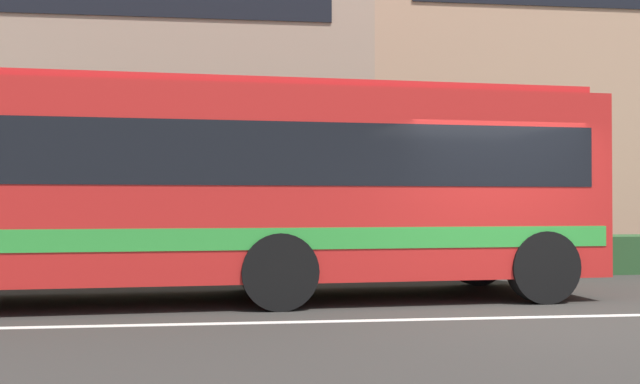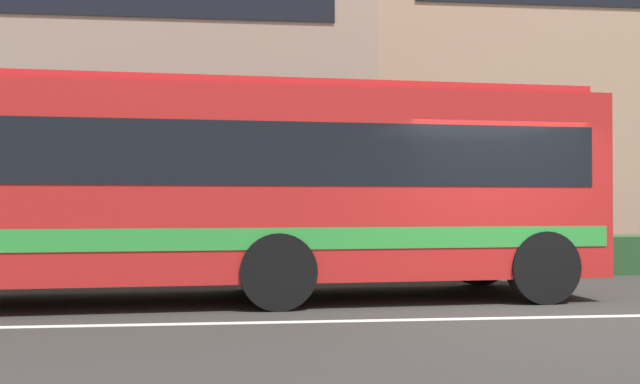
{
  "view_description": "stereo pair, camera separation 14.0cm",
  "coord_description": "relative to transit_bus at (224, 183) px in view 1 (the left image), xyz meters",
  "views": [
    {
      "loc": [
        -3.72,
        -8.55,
        1.37
      ],
      "look_at": [
        -2.3,
        2.58,
        1.56
      ],
      "focal_mm": 41.47,
      "sensor_mm": 36.0,
      "label": 1
    },
    {
      "loc": [
        -3.58,
        -8.57,
        1.37
      ],
      "look_at": [
        -2.3,
        2.58,
        1.56
      ],
      "focal_mm": 41.47,
      "sensor_mm": 36.0,
      "label": 2
    }
  ],
  "objects": [
    {
      "name": "hedge_row_far",
      "position": [
        5.96,
        3.34,
        -1.31
      ],
      "size": [
        21.74,
        1.1,
        0.74
      ],
      "primitive_type": "cube",
      "color": "#2A532A",
      "rests_on": "ground_plane"
    },
    {
      "name": "transit_bus",
      "position": [
        0.0,
        0.0,
        0.0
      ],
      "size": [
        10.79,
        3.19,
        3.04
      ],
      "color": "red",
      "rests_on": "ground_plane"
    },
    {
      "name": "ground_plane",
      "position": [
        3.75,
        -2.08,
        -1.68
      ],
      "size": [
        160.0,
        160.0,
        0.0
      ],
      "primitive_type": "plane",
      "color": "#33312D"
    },
    {
      "name": "lane_centre_line",
      "position": [
        3.75,
        -2.08,
        -1.68
      ],
      "size": [
        60.0,
        0.16,
        0.01
      ],
      "primitive_type": "cube",
      "color": "silver",
      "rests_on": "ground_plane"
    }
  ]
}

